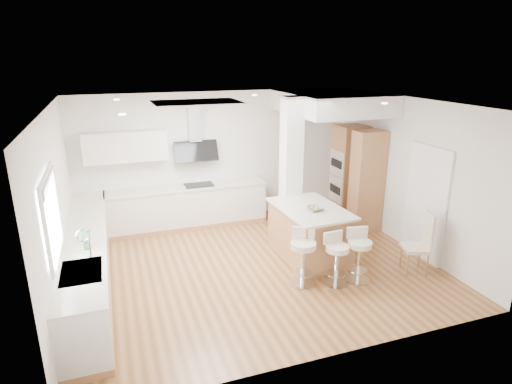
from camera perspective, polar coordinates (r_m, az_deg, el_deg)
name	(u,v)px	position (r m, az deg, el deg)	size (l,w,h in m)	color
ground	(256,266)	(7.57, -0.06, -9.89)	(6.00, 6.00, 0.00)	#A26A3C
ceiling	(256,266)	(7.57, -0.06, -9.89)	(6.00, 5.00, 0.02)	white
wall_back	(218,157)	(9.34, -5.13, 4.66)	(6.00, 0.04, 2.80)	white
wall_left	(57,211)	(6.72, -25.02, -2.32)	(0.04, 5.00, 2.80)	white
wall_right	(407,174)	(8.46, 19.52, 2.28)	(0.04, 5.00, 2.80)	white
skylight	(197,103)	(7.11, -7.86, 11.61)	(4.10, 2.10, 0.06)	white
window_left	(51,212)	(5.78, -25.68, -2.47)	(0.06, 1.28, 1.07)	white
doorway_right	(426,204)	(8.12, 21.68, -1.56)	(0.05, 1.00, 2.10)	#463F37
counter_left	(88,260)	(7.26, -21.52, -8.48)	(0.63, 4.50, 1.35)	tan
counter_back	(180,196)	(9.10, -10.16, -0.53)	(3.62, 0.63, 2.50)	tan
pillar	(291,170)	(8.25, 4.67, 2.89)	(0.35, 0.35, 2.80)	white
soffit	(331,103)	(8.89, 10.01, 11.65)	(1.78, 2.20, 0.40)	white
oven_column	(355,177)	(9.33, 13.11, 2.01)	(0.63, 1.21, 2.10)	tan
peninsula	(309,232)	(7.76, 7.11, -5.34)	(1.12, 1.62, 1.03)	tan
bar_stool_a	(303,254)	(6.85, 6.28, -8.23)	(0.55, 0.55, 0.93)	silver
bar_stool_b	(336,256)	(6.94, 10.65, -8.45)	(0.42, 0.42, 0.86)	silver
bar_stool_c	(359,252)	(7.12, 13.54, -7.82)	(0.47, 0.47, 0.89)	silver
dining_chair	(422,241)	(7.69, 21.23, -6.05)	(0.52, 0.52, 1.06)	beige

